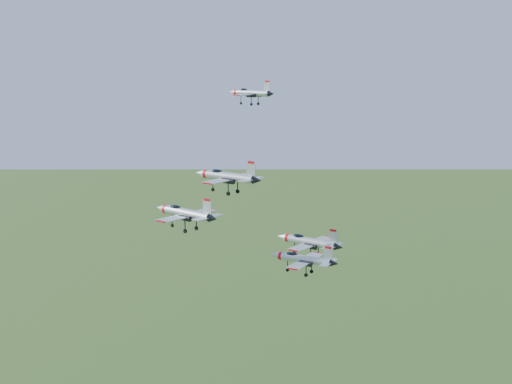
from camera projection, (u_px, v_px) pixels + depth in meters
The scene contains 5 objects.
jet_lead at pixel (250, 93), 131.62m from camera, with size 10.98×9.09×2.93m.
jet_left_high at pixel (227, 176), 118.63m from camera, with size 14.01×11.51×3.75m.
jet_right_high at pixel (185, 213), 106.62m from camera, with size 13.01×10.79×3.48m.
jet_left_low at pixel (308, 241), 116.67m from camera, with size 12.82×10.55×3.43m.
jet_right_low at pixel (302, 259), 100.80m from camera, with size 10.74×8.96×2.87m.
Camera 1 is at (62.95, -93.80, 156.25)m, focal length 50.00 mm.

